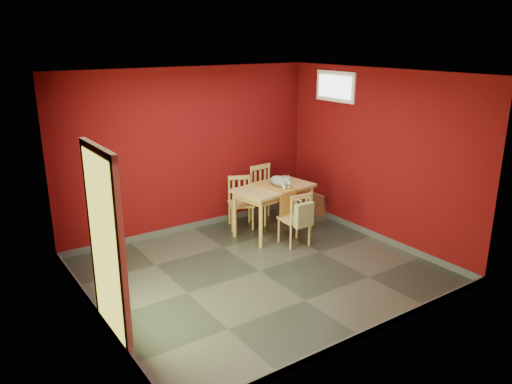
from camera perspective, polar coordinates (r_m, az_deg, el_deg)
ground at (r=7.08m, az=0.40°, el=-9.00°), size 4.50×4.50×0.00m
room_shell at (r=7.06m, az=0.40°, el=-8.63°), size 4.50×4.50×4.50m
doorway at (r=5.40m, az=-16.91°, el=-5.39°), size 0.06×1.01×2.13m
window at (r=8.57m, az=9.04°, el=11.82°), size 0.05×0.90×0.50m
outlet_plate at (r=9.34m, az=1.49°, el=-0.39°), size 0.08×0.02×0.12m
dining_table at (r=8.16m, az=2.04°, el=-0.05°), size 1.38×0.93×0.81m
table_runner at (r=8.05m, az=2.59°, el=-0.01°), size 0.48×0.83×0.39m
chair_far_left at (r=8.54m, az=-1.78°, el=-1.08°), size 0.54×0.54×0.87m
chair_far_right at (r=8.80m, az=1.09°, el=-0.10°), size 0.49×0.49×0.99m
chair_near at (r=7.79m, az=4.56°, el=-3.00°), size 0.44×0.44×0.87m
tote_bag at (r=7.59m, az=5.52°, el=-2.62°), size 0.31×0.19×0.44m
cat at (r=8.13m, az=2.70°, el=1.47°), size 0.46×0.53×0.23m
picture_frame at (r=9.21m, az=6.96°, el=-1.36°), size 0.18×0.43×0.42m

